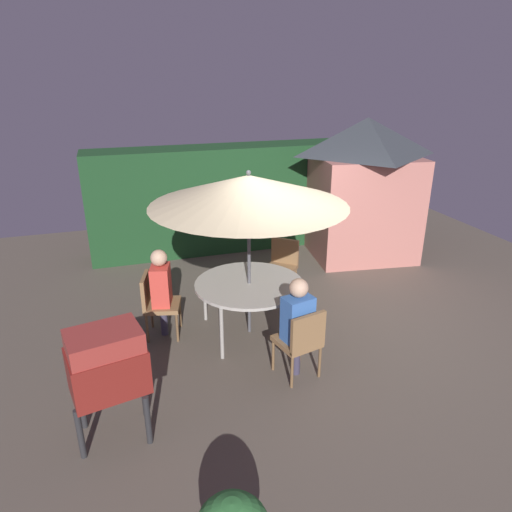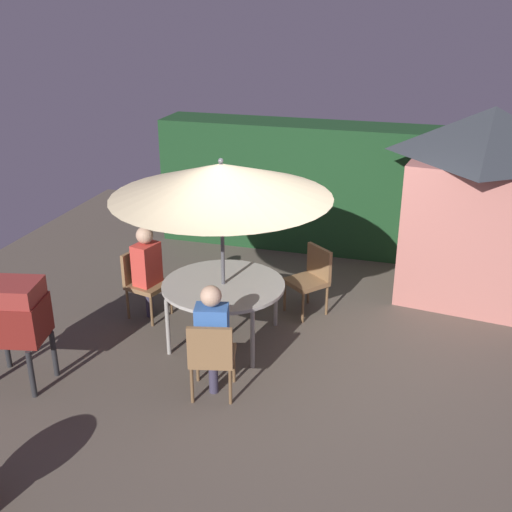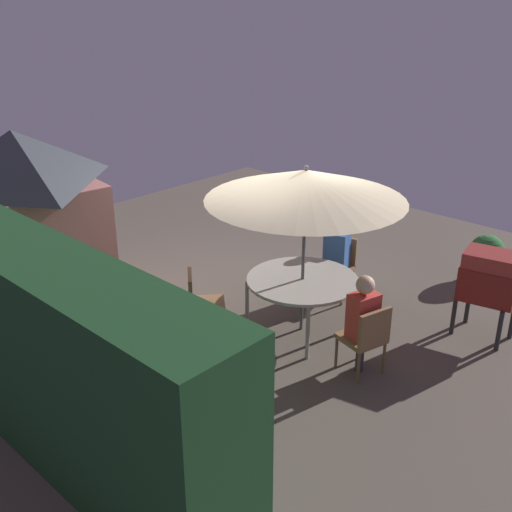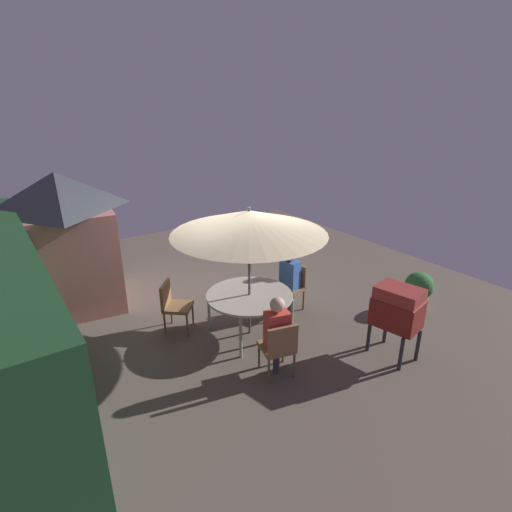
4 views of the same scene
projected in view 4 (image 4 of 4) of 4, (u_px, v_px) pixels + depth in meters
ground_plane at (227, 311)px, 7.91m from camera, size 11.00×11.00×0.00m
hedge_backdrop at (11, 315)px, 5.67m from camera, size 6.10×0.86×2.07m
garden_shed at (65, 240)px, 7.74m from camera, size 2.20×2.06×2.64m
patio_table at (249, 297)px, 6.91m from camera, size 1.48×1.48×0.76m
patio_umbrella at (249, 222)px, 6.43m from camera, size 2.54×2.54×2.29m
bbq_grill at (397, 309)px, 6.24m from camera, size 0.79×0.63×1.20m
chair_near_shed at (279, 346)px, 5.87m from camera, size 0.56×0.56×0.90m
chair_far_side at (292, 284)px, 7.82m from camera, size 0.55×0.56×0.90m
chair_toward_hedge at (173, 303)px, 7.09m from camera, size 0.65×0.65×0.90m
potted_plant_by_shed at (419, 289)px, 7.91m from camera, size 0.55×0.55×0.74m
person_in_red at (277, 327)px, 5.85m from camera, size 0.32×0.39×1.26m
person_in_blue at (290, 273)px, 7.66m from camera, size 0.39×0.31×1.26m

